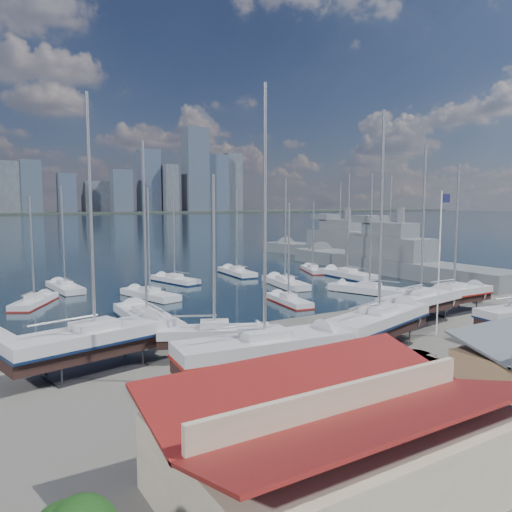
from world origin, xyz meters
TOP-DOWN VIEW (x-y plane):
  - ground at (0.00, -10.00)m, footprint 1400.00×1400.00m
  - water at (0.00, 300.00)m, footprint 1400.00×600.00m
  - shed_red at (-18.00, -26.00)m, footprint 14.70×9.45m
  - sailboat_cradle_0 at (-22.80, -6.04)m, footprint 12.36×5.76m
  - sailboat_cradle_1 at (-14.04, -14.18)m, footprint 12.23×4.58m
  - sailboat_cradle_2 at (-14.63, -8.23)m, footprint 8.48×5.81m
  - sailboat_cradle_3 at (-2.13, -12.55)m, footprint 12.23×6.38m
  - sailboat_cradle_4 at (7.86, -8.34)m, footprint 10.93×4.50m
  - sailboat_cradle_6 at (14.49, -7.17)m, footprint 9.79×2.87m
  - sailboat_moored_1 at (-23.03, 20.89)m, footprint 6.52×8.80m
  - sailboat_moored_2 at (-18.11, 28.95)m, footprint 3.42×9.83m
  - sailboat_moored_3 at (-15.02, 5.53)m, footprint 3.82×12.41m
  - sailboat_moored_4 at (-10.25, 17.90)m, footprint 4.89×9.81m
  - sailboat_moored_5 at (-2.92, 27.66)m, footprint 4.76×9.56m
  - sailboat_moored_6 at (2.34, 6.10)m, footprint 3.47×8.48m
  - sailboat_moored_7 at (9.12, 16.42)m, footprint 4.82×10.85m
  - sailboat_moored_8 at (8.83, 29.71)m, footprint 3.73×10.27m
  - sailboat_moored_9 at (15.10, 5.90)m, footprint 6.49×11.10m
  - sailboat_moored_10 at (22.19, 17.94)m, footprint 3.76×11.55m
  - sailboat_moored_11 at (21.70, 26.07)m, footprint 5.44×8.68m
  - naval_ship_east at (32.37, 18.97)m, footprint 8.32×45.46m
  - naval_ship_west at (40.72, 41.03)m, footprint 11.77×42.53m
  - car_a at (-14.33, -19.24)m, footprint 3.41×4.85m
  - car_b at (-1.30, -20.86)m, footprint 4.85×1.71m
  - car_c at (-3.49, -18.20)m, footprint 2.59×5.06m
  - flagpole at (5.43, -12.30)m, footprint 1.12×0.12m

SIDE VIEW (x-z plane):
  - water at x=0.00m, z-range -0.35..0.05m
  - ground at x=0.00m, z-range 0.00..0.00m
  - sailboat_moored_5 at x=-2.92m, z-range -6.58..7.19m
  - sailboat_moored_8 at x=8.83m, z-range -7.21..7.82m
  - sailboat_moored_1 at x=-23.03m, z-range -6.24..6.85m
  - sailboat_moored_11 at x=21.70m, z-range -5.99..6.61m
  - sailboat_moored_6 at x=2.34m, z-range -5.85..6.46m
  - sailboat_moored_10 at x=22.19m, z-range -8.21..8.83m
  - sailboat_moored_3 at x=-15.02m, z-range -8.89..9.52m
  - sailboat_moored_2 at x=-18.11m, z-range -6.97..7.61m
  - sailboat_moored_4 at x=-10.25m, z-range -6.81..7.46m
  - sailboat_moored_7 at x=9.12m, z-range -7.59..8.24m
  - sailboat_moored_9 at x=15.10m, z-range -7.77..8.42m
  - car_c at x=-3.49m, z-range 0.00..1.37m
  - car_a at x=-14.33m, z-range 0.00..1.53m
  - car_b at x=-1.30m, z-range 0.00..1.60m
  - naval_ship_east at x=32.37m, z-range -7.38..10.70m
  - naval_ship_west at x=40.72m, z-range -7.23..10.56m
  - sailboat_cradle_2 at x=-14.63m, z-range -4.92..8.84m
  - sailboat_cradle_6 at x=14.49m, z-range -5.83..9.95m
  - sailboat_cradle_4 at x=7.86m, z-range -6.47..10.75m
  - sailboat_cradle_3 at x=-2.13m, z-range -7.18..11.62m
  - sailboat_cradle_0 at x=-22.80m, z-range -7.28..11.74m
  - sailboat_cradle_1 at x=-14.04m, z-range -7.30..11.76m
  - shed_red at x=-18.00m, z-range 0.07..4.57m
  - flagpole at x=5.43m, z-range 1.02..13.79m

